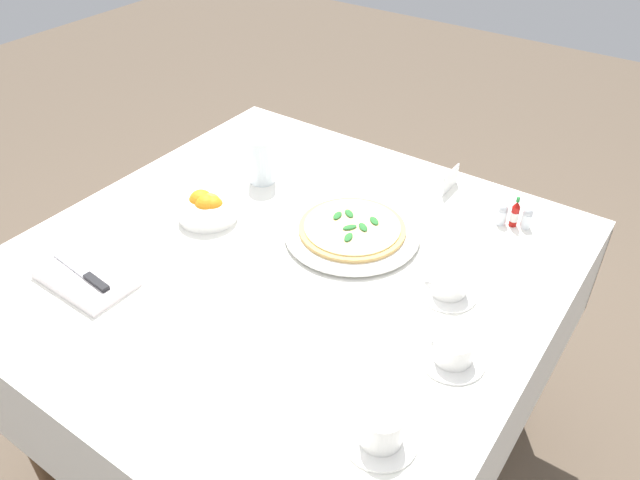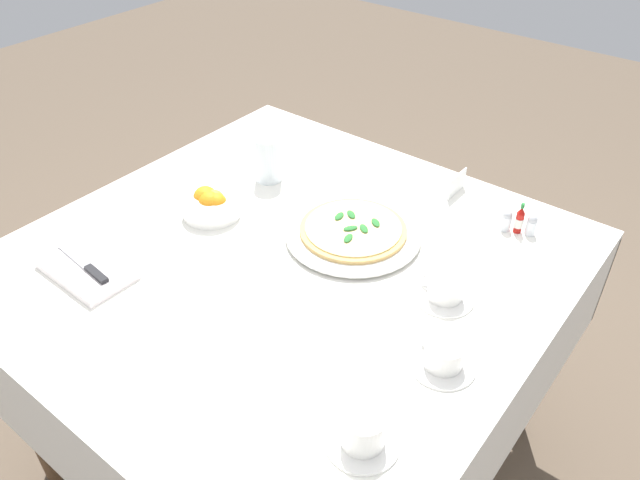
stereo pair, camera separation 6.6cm
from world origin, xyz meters
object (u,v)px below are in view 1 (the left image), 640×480
at_px(coffee_cup_center_back, 449,283).
at_px(hot_sauce_bottle, 515,214).
at_px(salt_shaker, 502,215).
at_px(coffee_cup_near_right, 381,428).
at_px(citrus_bowl, 208,207).
at_px(water_glass_right_edge, 262,162).
at_px(dinner_knife, 83,273).
at_px(pepper_shaker, 527,219).
at_px(pizza, 352,228).
at_px(napkin_folded, 86,278).
at_px(coffee_cup_back_corner, 453,350).
at_px(pizza_plate, 352,232).
at_px(menu_card, 450,180).

distance_m(coffee_cup_center_back, hot_sauce_bottle, 0.33).
bearing_deg(salt_shaker, coffee_cup_near_right, 95.93).
relative_size(citrus_bowl, hot_sauce_bottle, 1.81).
distance_m(water_glass_right_edge, hot_sauce_bottle, 0.68).
xyz_separation_m(dinner_knife, pepper_shaker, (-0.73, -0.76, 0.00)).
height_order(pizza, napkin_folded, pizza).
height_order(coffee_cup_center_back, dinner_knife, coffee_cup_center_back).
bearing_deg(pepper_shaker, coffee_cup_back_corner, 94.53).
height_order(water_glass_right_edge, dinner_knife, water_glass_right_edge).
distance_m(pizza_plate, pepper_shaker, 0.44).
distance_m(coffee_cup_near_right, hot_sauce_bottle, 0.73).
relative_size(pizza_plate, dinner_knife, 1.69).
height_order(water_glass_right_edge, hot_sauce_bottle, water_glass_right_edge).
xyz_separation_m(pizza_plate, menu_card, (-0.10, -0.33, 0.02)).
distance_m(coffee_cup_near_right, pepper_shaker, 0.74).
relative_size(coffee_cup_back_corner, dinner_knife, 0.66).
xyz_separation_m(pizza_plate, dinner_knife, (0.40, 0.48, 0.01)).
distance_m(coffee_cup_center_back, dinner_knife, 0.80).
relative_size(water_glass_right_edge, salt_shaker, 2.30).
distance_m(pizza, coffee_cup_back_corner, 0.44).
bearing_deg(pizza_plate, pepper_shaker, -140.03).
distance_m(napkin_folded, hot_sauce_bottle, 1.03).
xyz_separation_m(pizza, napkin_folded, (0.39, 0.48, -0.01)).
xyz_separation_m(citrus_bowl, pepper_shaker, (-0.68, -0.42, -0.00)).
distance_m(coffee_cup_center_back, salt_shaker, 0.32).
bearing_deg(dinner_knife, coffee_cup_center_back, -142.42).
xyz_separation_m(water_glass_right_edge, menu_card, (-0.45, -0.26, -0.03)).
relative_size(pizza, coffee_cup_center_back, 1.98).
xyz_separation_m(water_glass_right_edge, citrus_bowl, (0.00, 0.22, -0.03)).
relative_size(pizza, napkin_folded, 1.17).
relative_size(hot_sauce_bottle, salt_shaker, 1.48).
bearing_deg(pizza_plate, coffee_cup_back_corner, 148.71).
relative_size(coffee_cup_near_right, hot_sauce_bottle, 1.57).
distance_m(pizza, coffee_cup_near_right, 0.58).
xyz_separation_m(pizza, citrus_bowl, (0.35, 0.14, 0.00)).
distance_m(pizza_plate, pizza, 0.01).
height_order(coffee_cup_center_back, pepper_shaker, coffee_cup_center_back).
relative_size(pizza_plate, napkin_folded, 1.49).
xyz_separation_m(coffee_cup_back_corner, menu_card, (0.27, -0.56, 0.00)).
bearing_deg(napkin_folded, water_glass_right_edge, -93.87).
bearing_deg(menu_card, salt_shaker, -112.52).
distance_m(pizza_plate, dinner_knife, 0.63).
bearing_deg(pizza_plate, dinner_knife, 50.61).
bearing_deg(hot_sauce_bottle, water_glass_right_edge, 16.52).
distance_m(pizza, napkin_folded, 0.62).
bearing_deg(dinner_knife, coffee_cup_back_corner, -156.11).
bearing_deg(coffee_cup_center_back, dinner_knife, 32.05).
xyz_separation_m(pizza_plate, pizza, (-0.00, -0.00, 0.01)).
relative_size(coffee_cup_back_corner, citrus_bowl, 0.87).
height_order(water_glass_right_edge, menu_card, water_glass_right_edge).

